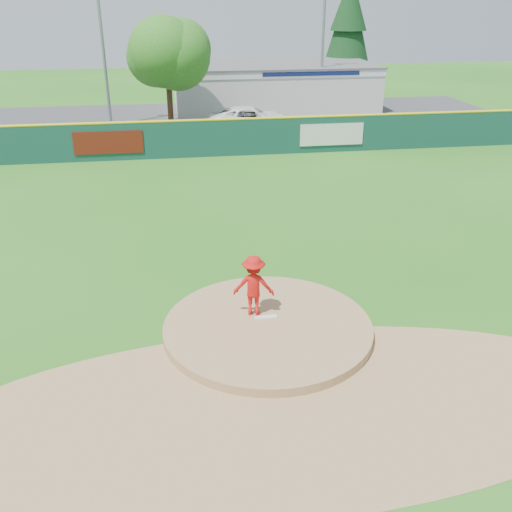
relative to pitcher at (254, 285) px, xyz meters
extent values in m
plane|color=#286B19|center=(0.28, -0.60, -1.10)|extent=(120.00, 120.00, 0.00)
cylinder|color=#9E774C|center=(0.28, -0.60, -1.10)|extent=(5.50, 5.50, 0.50)
cube|color=white|center=(0.28, -0.30, -0.83)|extent=(0.60, 0.15, 0.04)
cylinder|color=#9E774C|center=(0.28, -3.60, -1.09)|extent=(15.40, 15.40, 0.01)
cube|color=#38383A|center=(0.28, 26.40, -1.09)|extent=(44.00, 16.00, 0.02)
imported|color=red|center=(0.00, 0.00, 0.00)|extent=(1.20, 0.84, 1.69)
imported|color=white|center=(3.36, 23.44, -0.32)|extent=(5.59, 2.87, 1.51)
cube|color=silver|center=(6.28, 31.40, 0.50)|extent=(15.00, 8.00, 3.20)
cube|color=white|center=(6.28, 27.38, 1.90)|extent=(15.00, 0.06, 0.55)
cube|color=#0F194C|center=(8.28, 27.34, 1.90)|extent=(7.00, 0.03, 0.28)
cube|color=#59595B|center=(6.28, 31.40, 2.15)|extent=(15.20, 8.20, 0.12)
cube|color=#61190D|center=(-5.12, 17.32, -0.10)|extent=(3.60, 0.04, 1.20)
cube|color=silver|center=(7.04, 17.32, -0.10)|extent=(3.60, 0.04, 1.20)
cube|color=#133F36|center=(0.28, 17.40, -0.10)|extent=(40.00, 0.10, 2.00)
cylinder|color=yellow|center=(0.28, 17.40, 0.90)|extent=(40.00, 0.14, 0.14)
cylinder|color=#382314|center=(-1.72, 24.40, 0.20)|extent=(0.36, 0.36, 2.60)
sphere|color=#387F23|center=(-1.72, 24.40, 3.46)|extent=(5.60, 5.60, 5.60)
cylinder|color=#382314|center=(13.28, 35.40, -0.30)|extent=(0.40, 0.40, 1.60)
cone|color=#113A16|center=(13.28, 35.40, 4.45)|extent=(4.40, 4.40, 7.90)
cylinder|color=gray|center=(-5.72, 26.40, 4.40)|extent=(0.20, 0.20, 11.00)
cylinder|color=gray|center=(9.28, 28.40, 3.90)|extent=(0.20, 0.20, 10.00)
camera|label=1|loc=(-2.00, -13.26, 7.07)|focal=40.00mm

